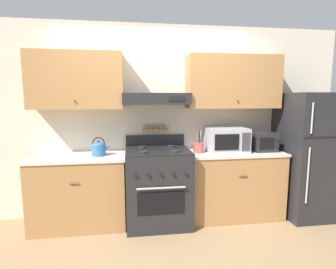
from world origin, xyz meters
name	(u,v)px	position (x,y,z in m)	size (l,w,h in m)	color
ground_plane	(160,231)	(0.00, 0.00, 0.00)	(16.00, 16.00, 0.00)	#937551
wall_back	(157,108)	(0.02, 0.57, 1.45)	(5.20, 0.46, 2.55)	beige
counter_left	(80,191)	(-0.97, 0.31, 0.45)	(1.14, 0.61, 0.89)	#AD7A47
counter_right	(233,184)	(1.03, 0.31, 0.45)	(1.25, 0.61, 0.89)	#AD7A47
stove_range	(158,186)	(0.00, 0.25, 0.48)	(0.79, 0.72, 1.09)	#232326
refrigerator	(309,155)	(2.05, 0.23, 0.83)	(0.72, 0.75, 1.66)	#232326
tea_kettle	(99,148)	(-0.72, 0.29, 0.98)	(0.22, 0.17, 0.23)	teal
microwave	(227,140)	(0.92, 0.31, 1.05)	(0.52, 0.37, 0.31)	#ADAFB5
utensil_crock	(199,147)	(0.54, 0.29, 0.96)	(0.14, 0.14, 0.28)	#B24C42
toaster_oven	(263,142)	(1.42, 0.29, 1.01)	(0.30, 0.29, 0.25)	#232326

